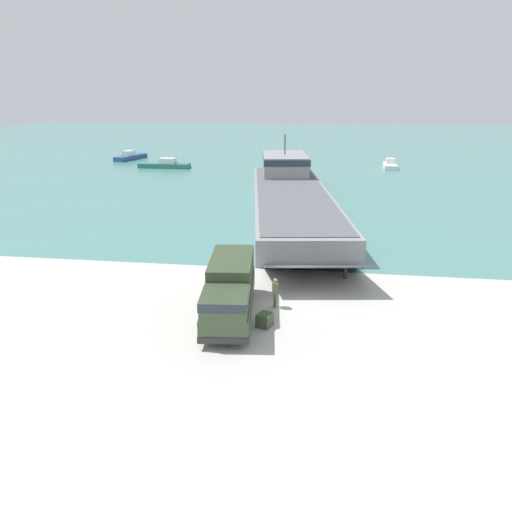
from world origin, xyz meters
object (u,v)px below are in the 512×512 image
object	(u,v)px
moored_boat_a	(390,165)
moored_boat_c	(165,165)
soldier_on_ramp	(275,291)
mooring_bollard	(345,271)
moored_boat_b	(130,157)
cargo_crate	(265,320)
landing_craft	(290,191)
military_truck	(230,290)

from	to	relation	value
moored_boat_a	moored_boat_c	size ratio (longest dim) A/B	0.75
soldier_on_ramp	mooring_bollard	bearing A→B (deg)	-149.85
moored_boat_c	mooring_bollard	size ratio (longest dim) A/B	9.34
moored_boat_b	moored_boat_c	xyz separation A→B (m)	(9.79, -9.64, -0.04)
moored_boat_a	moored_boat_b	world-z (taller)	moored_boat_b
moored_boat_c	mooring_bollard	world-z (taller)	moored_boat_c
soldier_on_ramp	moored_boat_b	world-z (taller)	same
soldier_on_ramp	cargo_crate	xyz separation A→B (m)	(-0.27, -2.49, -0.64)
moored_boat_a	landing_craft	bearing A→B (deg)	68.21
cargo_crate	moored_boat_c	bearing A→B (deg)	112.81
military_truck	moored_boat_b	xyz separation A→B (m)	(-31.39, 64.76, -0.93)
moored_boat_c	landing_craft	bearing A→B (deg)	-138.77
moored_boat_b	moored_boat_c	distance (m)	13.74
moored_boat_b	mooring_bollard	size ratio (longest dim) A/B	9.17
military_truck	landing_craft	bearing A→B (deg)	171.88
soldier_on_ramp	cargo_crate	distance (m)	2.58
military_truck	cargo_crate	xyz separation A→B (m)	(2.01, -1.03, -1.15)
cargo_crate	landing_craft	bearing A→B (deg)	92.10
military_truck	cargo_crate	size ratio (longest dim) A/B	9.73
military_truck	soldier_on_ramp	size ratio (longest dim) A/B	4.74
soldier_on_ramp	moored_boat_a	distance (m)	59.90
military_truck	mooring_bollard	size ratio (longest dim) A/B	9.01
landing_craft	mooring_bollard	bearing A→B (deg)	-84.82
moored_boat_c	cargo_crate	size ratio (longest dim) A/B	10.08
moored_boat_a	mooring_bollard	bearing A→B (deg)	83.13
military_truck	moored_boat_c	xyz separation A→B (m)	(-21.60, 55.12, -0.97)
landing_craft	cargo_crate	world-z (taller)	landing_craft
military_truck	cargo_crate	bearing A→B (deg)	56.68
military_truck	moored_boat_a	distance (m)	61.85
mooring_bollard	moored_boat_c	bearing A→B (deg)	119.95
cargo_crate	mooring_bollard	bearing A→B (deg)	61.02
moored_boat_c	cargo_crate	distance (m)	60.91
landing_craft	military_truck	world-z (taller)	landing_craft
military_truck	cargo_crate	distance (m)	2.53
military_truck	moored_boat_c	bearing A→B (deg)	-164.89
landing_craft	mooring_bollard	xyz separation A→B (m)	(5.37, -22.05, -1.07)
landing_craft	moored_boat_b	world-z (taller)	landing_craft
moored_boat_a	cargo_crate	bearing A→B (deg)	80.37
mooring_bollard	military_truck	bearing A→B (deg)	-133.18
military_truck	soldier_on_ramp	bearing A→B (deg)	116.40
soldier_on_ramp	military_truck	bearing A→B (deg)	10.27
moored_boat_c	cargo_crate	world-z (taller)	moored_boat_c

